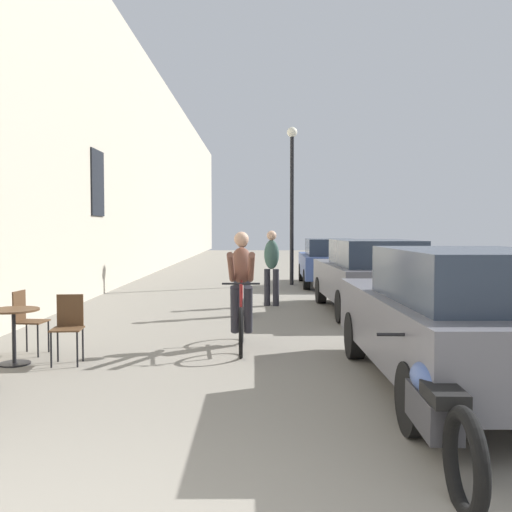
% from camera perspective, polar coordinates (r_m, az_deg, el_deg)
% --- Properties ---
extents(building_facade_left, '(0.54, 68.00, 8.27)m').
position_cam_1_polar(building_facade_left, '(17.30, -14.86, 10.55)').
color(building_facade_left, '#B7AD99').
rests_on(building_facade_left, ground_plane).
extents(cafe_table_mid, '(0.64, 0.64, 0.72)m').
position_cam_1_polar(cafe_table_mid, '(8.02, -23.07, -6.31)').
color(cafe_table_mid, black).
rests_on(cafe_table_mid, ground_plane).
extents(cafe_chair_mid_toward_street, '(0.41, 0.41, 0.89)m').
position_cam_1_polar(cafe_chair_mid_toward_street, '(7.85, -18.25, -6.45)').
color(cafe_chair_mid_toward_street, black).
rests_on(cafe_chair_mid_toward_street, ground_plane).
extents(cafe_chair_mid_toward_wall, '(0.41, 0.41, 0.89)m').
position_cam_1_polar(cafe_chair_mid_toward_wall, '(8.59, -21.97, -5.73)').
color(cafe_chair_mid_toward_wall, black).
rests_on(cafe_chair_mid_toward_wall, ground_plane).
extents(cyclist_on_bicycle, '(0.52, 1.76, 1.74)m').
position_cam_1_polar(cyclist_on_bicycle, '(8.42, -1.47, -3.69)').
color(cyclist_on_bicycle, black).
rests_on(cyclist_on_bicycle, ground_plane).
extents(pedestrian_near, '(0.36, 0.26, 1.59)m').
position_cam_1_polar(pedestrian_near, '(11.41, -1.41, -1.57)').
color(pedestrian_near, '#26262D').
rests_on(pedestrian_near, ground_plane).
extents(pedestrian_mid, '(0.37, 0.29, 1.71)m').
position_cam_1_polar(pedestrian_mid, '(12.93, 1.57, -0.76)').
color(pedestrian_mid, '#26262D').
rests_on(pedestrian_mid, ground_plane).
extents(street_lamp, '(0.32, 0.32, 4.90)m').
position_cam_1_polar(street_lamp, '(17.84, 3.62, 7.09)').
color(street_lamp, black).
rests_on(street_lamp, ground_plane).
extents(parked_car_nearest, '(1.87, 4.36, 1.55)m').
position_cam_1_polar(parked_car_nearest, '(6.51, 19.51, -5.82)').
color(parked_car_nearest, '#595960').
rests_on(parked_car_nearest, ground_plane).
extents(parked_car_second, '(1.93, 4.35, 1.53)m').
position_cam_1_polar(parked_car_second, '(12.12, 11.33, -1.86)').
color(parked_car_second, '#595960').
rests_on(parked_car_second, ground_plane).
extents(parked_car_third, '(1.81, 4.12, 1.45)m').
position_cam_1_polar(parked_car_third, '(17.74, 7.34, -0.52)').
color(parked_car_third, '#384C84').
rests_on(parked_car_third, ground_plane).
extents(parked_motorcycle, '(0.62, 2.15, 0.92)m').
position_cam_1_polar(parked_motorcycle, '(4.58, 17.33, -14.51)').
color(parked_motorcycle, black).
rests_on(parked_motorcycle, ground_plane).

